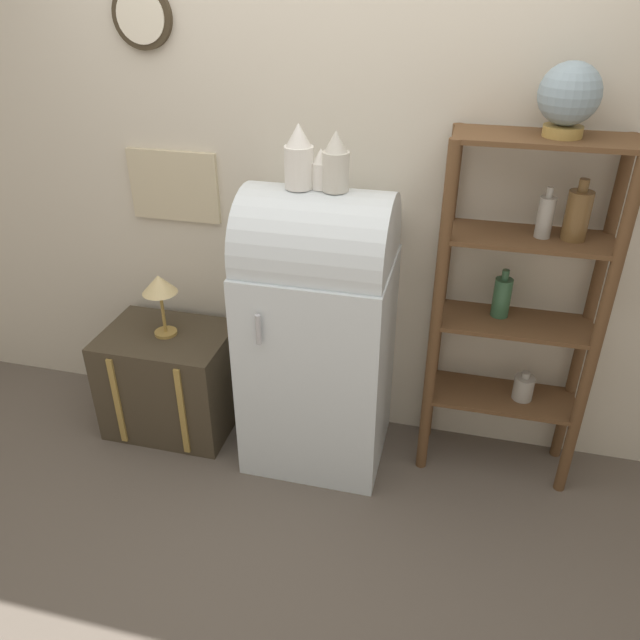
{
  "coord_description": "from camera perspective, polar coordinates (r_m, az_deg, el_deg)",
  "views": [
    {
      "loc": [
        0.6,
        -2.1,
        2.15
      ],
      "look_at": [
        0.01,
        0.27,
        0.75
      ],
      "focal_mm": 35.0,
      "sensor_mm": 36.0,
      "label": 1
    }
  ],
  "objects": [
    {
      "name": "desk_lamp",
      "position": [
        3.06,
        -14.46,
        2.85
      ],
      "size": [
        0.17,
        0.17,
        0.32
      ],
      "color": "#AD8942",
      "rests_on": "suitcase_trunk"
    },
    {
      "name": "refrigerator",
      "position": [
        2.84,
        -0.17,
        -0.74
      ],
      "size": [
        0.65,
        0.59,
        1.36
      ],
      "color": "silver",
      "rests_on": "ground_plane"
    },
    {
      "name": "ground_plane",
      "position": [
        3.06,
        -1.43,
        -14.7
      ],
      "size": [
        12.0,
        12.0,
        0.0
      ],
      "primitive_type": "plane",
      "color": "#60564C"
    },
    {
      "name": "vase_center",
      "position": [
        2.55,
        0.08,
        13.54
      ],
      "size": [
        0.07,
        0.07,
        0.16
      ],
      "color": "white",
      "rests_on": "refrigerator"
    },
    {
      "name": "vase_right",
      "position": [
        2.52,
        1.45,
        14.15
      ],
      "size": [
        0.11,
        0.11,
        0.24
      ],
      "color": "beige",
      "rests_on": "refrigerator"
    },
    {
      "name": "vase_left",
      "position": [
        2.55,
        -1.95,
        14.57
      ],
      "size": [
        0.12,
        0.12,
        0.26
      ],
      "color": "white",
      "rests_on": "refrigerator"
    },
    {
      "name": "globe",
      "position": [
        2.54,
        21.82,
        18.45
      ],
      "size": [
        0.22,
        0.22,
        0.26
      ],
      "color": "#AD8942",
      "rests_on": "shelf_unit"
    },
    {
      "name": "suitcase_trunk",
      "position": [
        3.33,
        -13.48,
        -5.32
      ],
      "size": [
        0.63,
        0.47,
        0.55
      ],
      "color": "#423828",
      "rests_on": "ground_plane"
    },
    {
      "name": "shelf_unit",
      "position": [
        2.79,
        17.78,
        1.83
      ],
      "size": [
        0.7,
        0.29,
        1.59
      ],
      "color": "brown",
      "rests_on": "ground_plane"
    },
    {
      "name": "wall_back",
      "position": [
        2.85,
        1.25,
        13.65
      ],
      "size": [
        7.0,
        0.09,
        2.7
      ],
      "color": "beige",
      "rests_on": "ground_plane"
    }
  ]
}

